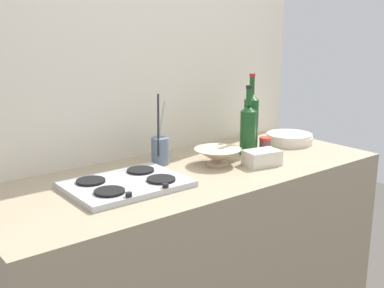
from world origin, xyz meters
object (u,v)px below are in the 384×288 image
Objects in this scene: wine_bottle_mid_left at (248,128)px; butter_dish at (262,158)px; mixing_bowl at (218,156)px; stovetop_hob at (126,184)px; wine_bottle_leftmost at (251,120)px; utensil_crock at (160,149)px; condiment_jar_front at (265,145)px; plate_stack at (289,138)px.

wine_bottle_mid_left reaches higher than butter_dish.
butter_dish is at bearing -41.33° from mixing_bowl.
stovetop_hob is 0.65m from butter_dish.
stovetop_hob is at bearing 170.00° from butter_dish.
wine_bottle_leftmost is at bearing 9.01° from stovetop_hob.
wine_bottle_leftmost reaches higher than utensil_crock.
plate_stack is at bearing 10.80° from condiment_jar_front.
wine_bottle_leftmost is 1.19× the size of utensil_crock.
butter_dish is at bearing -114.51° from wine_bottle_mid_left.
stovetop_hob is 0.34m from utensil_crock.
condiment_jar_front is at bearing -83.73° from wine_bottle_leftmost.
wine_bottle_mid_left reaches higher than condiment_jar_front.
utensil_crock is (-0.20, 0.16, 0.03)m from mixing_bowl.
condiment_jar_front is at bearing 40.08° from butter_dish.
mixing_bowl is at bearing -169.84° from wine_bottle_mid_left.
condiment_jar_front is (0.82, 0.04, 0.02)m from stovetop_hob.
wine_bottle_leftmost reaches higher than wine_bottle_mid_left.
stovetop_hob is 0.73m from wine_bottle_mid_left.
condiment_jar_front is at bearing -169.20° from plate_stack.
condiment_jar_front is (0.01, -0.09, -0.11)m from wine_bottle_leftmost.
wine_bottle_mid_left is at bearing 165.40° from condiment_jar_front.
butter_dish reaches higher than plate_stack.
wine_bottle_leftmost is at bearing 96.27° from condiment_jar_front.
plate_stack is 0.78m from utensil_crock.
plate_stack is 0.57m from mixing_bowl.
utensil_crock is at bearing 140.32° from butter_dish.
mixing_bowl is (-0.23, -0.04, -0.09)m from wine_bottle_mid_left.
wine_bottle_mid_left is (-0.33, -0.02, 0.10)m from plate_stack.
condiment_jar_front reaches higher than butter_dish.
wine_bottle_leftmost is 5.10× the size of condiment_jar_front.
butter_dish is (-0.17, -0.24, -0.11)m from wine_bottle_leftmost.
wine_bottle_mid_left is at bearing -176.57° from plate_stack.
butter_dish is 2.08× the size of condiment_jar_front.
butter_dish is at bearing -39.68° from utensil_crock.
mixing_bowl is at bearing 2.27° from stovetop_hob.
mixing_bowl is at bearing 138.67° from butter_dish.
butter_dish is 0.48× the size of utensil_crock.
wine_bottle_leftmost reaches higher than plate_stack.
wine_bottle_mid_left is at bearing 10.16° from mixing_bowl.
mixing_bowl reaches higher than plate_stack.
butter_dish is 0.46m from utensil_crock.
wine_bottle_leftmost reaches higher than mixing_bowl.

